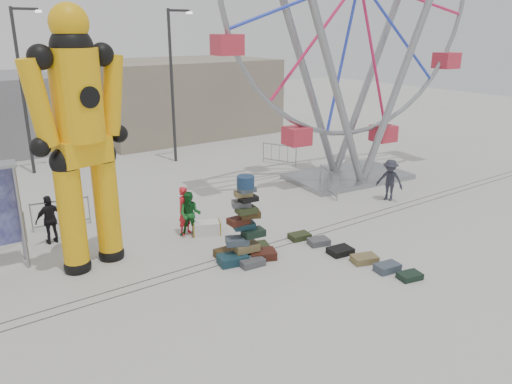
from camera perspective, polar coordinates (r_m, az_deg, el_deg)
ground at (r=16.20m, az=2.24°, el=-7.53°), size 90.00×90.00×0.00m
track_line_near at (r=16.63m, az=0.97°, el=-6.79°), size 40.00×0.04×0.01m
track_line_far at (r=16.92m, az=0.16°, el=-6.33°), size 40.00×0.04×0.01m
building_right at (r=35.62m, az=-8.66°, el=10.70°), size 12.00×8.00×5.00m
lamp_post_right at (r=27.44m, az=-9.44°, el=12.64°), size 1.41×0.25×8.00m
lamp_post_left at (r=27.11m, az=-25.03°, el=11.16°), size 1.41×0.25×8.00m
suitcase_tower at (r=15.86m, az=-1.27°, el=-5.05°), size 2.09×1.74×2.76m
crash_test_dummy at (r=15.28m, az=-19.37°, el=6.47°), size 3.17×1.39×7.95m
ferris_wheel at (r=23.95m, az=11.58°, el=20.04°), size 13.84×3.98×16.12m
steamer_trunk at (r=17.98m, az=-5.68°, el=-4.11°), size 1.13×0.92×0.46m
row_case_0 at (r=17.61m, az=5.00°, el=-5.05°), size 0.78×0.60×0.19m
row_case_1 at (r=17.23m, az=7.18°, el=-5.65°), size 0.79×0.65×0.21m
row_case_2 at (r=16.66m, az=9.61°, el=-6.64°), size 0.84×0.67×0.21m
row_case_3 at (r=16.23m, az=12.29°, el=-7.48°), size 0.92×0.74×0.22m
row_case_4 at (r=15.82m, az=14.78°, el=-8.35°), size 0.82×0.58×0.24m
row_case_5 at (r=15.56m, az=17.16°, el=-9.15°), size 0.76×0.60×0.19m
barricade_dummy_c at (r=19.68m, az=-21.40°, el=-2.33°), size 1.99×0.40×1.10m
barricade_wheel_front at (r=22.33m, az=8.30°, el=1.14°), size 0.83×1.90×1.10m
barricade_wheel_back at (r=27.11m, az=2.68°, el=4.36°), size 0.91×1.87×1.10m
pedestrian_red at (r=17.87m, az=-8.09°, el=-2.12°), size 0.74×0.59×1.75m
pedestrian_green at (r=17.67m, az=-7.53°, el=-2.54°), size 1.01×0.98×1.63m
pedestrian_black at (r=18.33m, az=-22.44°, el=-2.93°), size 1.03×0.50×1.71m
pedestrian_grey at (r=21.93m, az=15.03°, el=1.32°), size 1.04×1.32×1.79m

